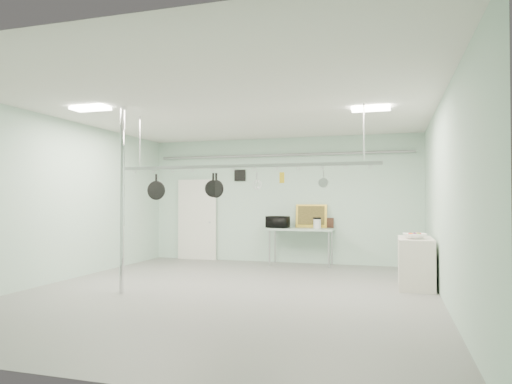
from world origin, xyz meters
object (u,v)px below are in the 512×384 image
(coffee_canister, at_px, (317,224))
(skillet_left, at_px, (156,187))
(pot_rack, at_px, (244,164))
(fruit_bowl, at_px, (415,236))
(skillet_right, at_px, (213,185))
(side_cabinet, at_px, (416,262))
(microwave, at_px, (278,222))
(chrome_pole, at_px, (122,200))
(prep_table, at_px, (301,231))
(skillet_mid, at_px, (216,185))

(coffee_canister, relative_size, skillet_left, 0.46)
(pot_rack, bearing_deg, skillet_left, 180.00)
(fruit_bowl, relative_size, skillet_right, 0.96)
(side_cabinet, height_order, fruit_bowl, fruit_bowl)
(microwave, distance_m, skillet_right, 3.43)
(chrome_pole, relative_size, microwave, 6.15)
(chrome_pole, distance_m, side_cabinet, 5.37)
(prep_table, xyz_separation_m, fruit_bowl, (2.53, -2.45, 0.12))
(chrome_pole, xyz_separation_m, fruit_bowl, (4.83, 1.75, -0.65))
(coffee_canister, bearing_deg, skillet_mid, -111.81)
(coffee_canister, distance_m, skillet_right, 3.69)
(prep_table, bearing_deg, side_cabinet, -40.79)
(coffee_canister, height_order, skillet_left, skillet_left)
(coffee_canister, xyz_separation_m, skillet_mid, (-1.33, -3.32, 0.85))
(prep_table, relative_size, skillet_left, 3.21)
(coffee_canister, xyz_separation_m, skillet_left, (-2.54, -3.32, 0.82))
(pot_rack, distance_m, fruit_bowl, 3.30)
(fruit_bowl, relative_size, skillet_mid, 0.95)
(side_cabinet, distance_m, coffee_canister, 3.14)
(side_cabinet, bearing_deg, coffee_canister, 134.14)
(skillet_mid, bearing_deg, skillet_left, -164.97)
(side_cabinet, distance_m, pot_rack, 3.62)
(prep_table, distance_m, coffee_canister, 0.44)
(side_cabinet, distance_m, skillet_right, 3.96)
(microwave, bearing_deg, prep_table, -169.13)
(side_cabinet, height_order, skillet_right, skillet_right)
(pot_rack, relative_size, fruit_bowl, 11.75)
(skillet_left, bearing_deg, skillet_mid, -3.91)
(microwave, distance_m, skillet_left, 3.74)
(chrome_pole, distance_m, skillet_left, 0.94)
(prep_table, relative_size, pot_rack, 0.33)
(chrome_pole, relative_size, prep_table, 2.00)
(chrome_pole, xyz_separation_m, skillet_mid, (1.37, 0.90, 0.27))
(fruit_bowl, bearing_deg, skillet_right, -166.41)
(side_cabinet, bearing_deg, prep_table, 139.21)
(skillet_left, bearing_deg, side_cabinet, 9.28)
(skillet_mid, height_order, skillet_right, same)
(side_cabinet, bearing_deg, microwave, 144.80)
(fruit_bowl, xyz_separation_m, skillet_left, (-4.67, -0.85, 0.89))
(pot_rack, relative_size, skillet_left, 9.63)
(skillet_right, bearing_deg, skillet_left, 171.07)
(microwave, relative_size, fruit_bowl, 1.27)
(pot_rack, relative_size, skillet_mid, 11.19)
(skillet_left, height_order, skillet_mid, same)
(chrome_pole, distance_m, skillet_right, 1.62)
(side_cabinet, bearing_deg, skillet_mid, -162.44)
(pot_rack, relative_size, skillet_right, 11.26)
(pot_rack, height_order, skillet_mid, pot_rack)
(prep_table, relative_size, coffee_canister, 7.05)
(chrome_pole, height_order, microwave, chrome_pole)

